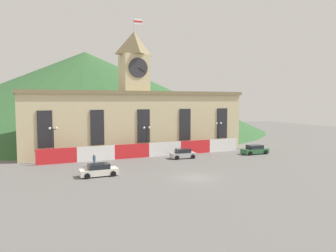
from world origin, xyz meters
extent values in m
plane|color=#605E5B|center=(0.00, 0.00, 0.00)|extent=(160.00, 160.00, 0.00)
cube|color=beige|center=(0.00, 22.88, 5.01)|extent=(38.52, 9.71, 10.03)
cube|color=olive|center=(0.00, 22.88, 10.33)|extent=(39.12, 10.31, 0.60)
cube|color=beige|center=(0.00, 22.88, 13.84)|extent=(4.50, 4.50, 6.42)
pyramid|color=olive|center=(0.00, 22.88, 19.07)|extent=(4.95, 4.95, 4.05)
cylinder|color=#2D2D33|center=(0.00, 20.57, 14.61)|extent=(3.42, 0.12, 3.42)
cube|color=black|center=(0.61, 20.50, 14.26)|extent=(1.27, 0.06, 0.77)
cylinder|color=#B2B2B7|center=(0.00, 22.88, 22.30)|extent=(0.10, 0.10, 2.40)
cube|color=white|center=(0.80, 22.88, 22.95)|extent=(1.60, 0.06, 1.00)
cube|color=red|center=(0.80, 22.84, 22.95)|extent=(1.60, 0.04, 0.28)
cube|color=#232328|center=(-15.41, 17.95, 4.81)|extent=(2.12, 0.16, 5.51)
cube|color=#232328|center=(-7.70, 17.95, 4.81)|extent=(2.12, 0.16, 5.51)
cube|color=#232328|center=(0.00, 17.95, 4.81)|extent=(2.12, 0.16, 5.51)
cube|color=#232328|center=(7.70, 17.95, 4.81)|extent=(2.12, 0.16, 5.51)
cube|color=#232328|center=(15.41, 17.95, 4.81)|extent=(2.12, 0.16, 5.51)
cube|color=red|center=(-14.09, 15.47, 1.12)|extent=(5.64, 0.12, 2.23)
cube|color=white|center=(-8.45, 15.47, 1.12)|extent=(5.64, 0.12, 2.23)
cube|color=red|center=(-2.82, 15.47, 1.12)|extent=(5.64, 0.12, 2.23)
cube|color=white|center=(2.82, 15.47, 1.12)|extent=(5.64, 0.12, 2.23)
cube|color=red|center=(8.45, 15.47, 1.12)|extent=(5.64, 0.12, 2.23)
cube|color=white|center=(14.09, 15.47, 1.12)|extent=(5.64, 0.12, 2.23)
cone|color=#2D562D|center=(0.00, 71.78, 12.05)|extent=(109.60, 109.60, 24.10)
cylinder|color=black|center=(-14.39, 16.36, 2.51)|extent=(0.14, 0.14, 5.02)
cube|color=black|center=(-14.39, 16.36, 4.87)|extent=(0.90, 0.08, 0.08)
sphere|color=white|center=(-14.84, 16.36, 5.05)|extent=(0.36, 0.36, 0.36)
sphere|color=white|center=(-13.94, 16.36, 5.05)|extent=(0.36, 0.36, 0.36)
cylinder|color=black|center=(-0.03, 16.36, 2.31)|extent=(0.14, 0.14, 4.63)
cube|color=black|center=(-0.03, 16.36, 4.48)|extent=(0.90, 0.08, 0.08)
sphere|color=white|center=(-0.48, 16.36, 4.66)|extent=(0.36, 0.36, 0.36)
sphere|color=white|center=(0.42, 16.36, 4.66)|extent=(0.36, 0.36, 0.36)
cylinder|color=black|center=(13.67, 16.36, 2.46)|extent=(0.14, 0.14, 4.92)
cube|color=black|center=(13.67, 16.36, 4.77)|extent=(0.90, 0.08, 0.08)
sphere|color=white|center=(13.22, 16.36, 4.95)|extent=(0.36, 0.36, 0.36)
sphere|color=white|center=(14.12, 16.36, 4.95)|extent=(0.36, 0.36, 0.36)
cube|color=white|center=(-10.22, 5.47, 0.52)|extent=(4.51, 1.83, 0.74)
cube|color=#1E2328|center=(-10.22, 5.47, 1.20)|extent=(2.49, 1.67, 0.61)
cylinder|color=black|center=(-11.75, 4.58, 0.33)|extent=(0.66, 0.33, 0.66)
cylinder|color=black|center=(-11.74, 6.38, 0.33)|extent=(0.66, 0.33, 0.66)
cylinder|color=black|center=(-8.69, 4.56, 0.33)|extent=(0.66, 0.33, 0.66)
cylinder|color=black|center=(-8.68, 6.36, 0.33)|extent=(0.66, 0.33, 0.66)
cube|color=#2D663D|center=(17.32, 10.86, 0.54)|extent=(4.66, 1.96, 0.77)
cube|color=#1E2328|center=(17.32, 10.86, 1.24)|extent=(2.59, 1.74, 0.63)
cylinder|color=black|center=(18.91, 11.70, 0.34)|extent=(0.69, 0.35, 0.68)
cylinder|color=black|center=(18.85, 9.90, 0.34)|extent=(0.69, 0.35, 0.68)
cylinder|color=black|center=(15.79, 11.81, 0.34)|extent=(0.69, 0.35, 0.68)
cylinder|color=black|center=(15.72, 10.01, 0.34)|extent=(0.69, 0.35, 0.68)
cube|color=#B7B7BC|center=(4.39, 12.14, 0.52)|extent=(4.02, 1.98, 0.74)
cube|color=#1E2328|center=(4.39, 12.14, 1.20)|extent=(2.25, 1.72, 0.61)
cylinder|color=black|center=(3.01, 11.39, 0.33)|extent=(0.68, 0.35, 0.66)
cylinder|color=black|center=(3.13, 13.08, 0.33)|extent=(0.68, 0.35, 0.66)
cylinder|color=black|center=(5.65, 11.19, 0.33)|extent=(0.68, 0.35, 0.66)
cylinder|color=black|center=(5.78, 12.89, 0.33)|extent=(0.68, 0.35, 0.66)
cylinder|color=#33567A|center=(-9.52, 11.43, 0.42)|extent=(0.19, 0.19, 0.83)
cylinder|color=#33567A|center=(-9.65, 11.22, 0.42)|extent=(0.19, 0.19, 0.83)
cylinder|color=#33567A|center=(-9.58, 11.33, 1.16)|extent=(0.53, 0.53, 0.66)
sphere|color=tan|center=(-9.58, 11.33, 1.63)|extent=(0.28, 0.28, 0.28)
camera|label=1|loc=(-18.35, -33.18, 9.07)|focal=35.00mm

